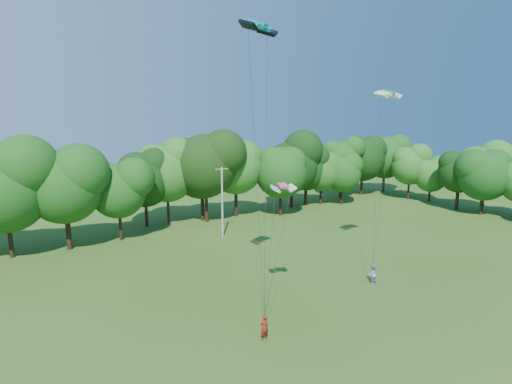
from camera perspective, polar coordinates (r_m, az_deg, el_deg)
ground at (r=28.26m, az=19.07°, el=-21.30°), size 160.00×160.00×0.00m
utility_pole at (r=49.35m, az=-4.85°, el=-1.42°), size 1.77×0.22×8.84m
kite_flyer_left at (r=28.13m, az=1.18°, el=-18.75°), size 0.66×0.45×1.78m
kite_flyer_right at (r=38.02m, az=16.27°, el=-11.16°), size 0.98×0.83×1.79m
kite_teal at (r=29.86m, az=0.28°, el=23.02°), size 3.41×2.48×0.68m
kite_green at (r=40.57m, az=18.35°, el=13.44°), size 2.99×1.55×0.48m
kite_pink at (r=29.25m, az=3.90°, el=0.94°), size 2.01×1.36×0.32m
tree_back_center at (r=56.57m, az=-7.24°, el=4.56°), size 9.83×9.83×14.30m
tree_back_east at (r=69.49m, az=9.34°, el=3.50°), size 7.09×7.09×10.31m
tree_flank_east at (r=69.90m, az=29.93°, el=3.25°), size 8.36×8.36×12.16m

